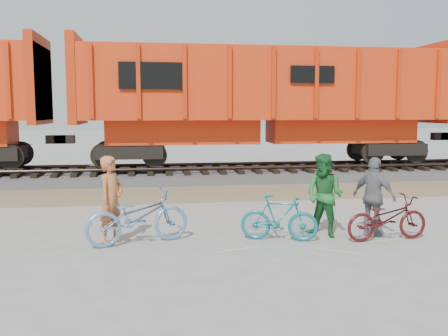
{
  "coord_description": "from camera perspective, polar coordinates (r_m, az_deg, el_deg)",
  "views": [
    {
      "loc": [
        -2.59,
        -9.7,
        2.57
      ],
      "look_at": [
        -0.92,
        1.5,
        1.27
      ],
      "focal_mm": 40.0,
      "sensor_mm": 36.0,
      "label": 1
    }
  ],
  "objects": [
    {
      "name": "ground",
      "position": [
        10.36,
        6.35,
        -7.84
      ],
      "size": [
        120.0,
        120.0,
        0.0
      ],
      "primitive_type": "plane",
      "color": "#9E9E99",
      "rests_on": "ground"
    },
    {
      "name": "gravel_strip",
      "position": [
        15.62,
        1.2,
        -2.87
      ],
      "size": [
        120.0,
        3.0,
        0.02
      ],
      "primitive_type": "cube",
      "color": "#907D59",
      "rests_on": "ground"
    },
    {
      "name": "ballast_bed",
      "position": [
        19.03,
        -0.56,
        -0.74
      ],
      "size": [
        120.0,
        4.0,
        0.3
      ],
      "primitive_type": "cube",
      "color": "slate",
      "rests_on": "ground"
    },
    {
      "name": "track",
      "position": [
        18.99,
        -0.56,
        0.22
      ],
      "size": [
        120.0,
        2.6,
        0.24
      ],
      "color": "black",
      "rests_on": "ballast_bed"
    },
    {
      "name": "hopper_car_center",
      "position": [
        19.19,
        4.52,
        7.85
      ],
      "size": [
        14.0,
        3.13,
        4.65
      ],
      "color": "black",
      "rests_on": "track"
    },
    {
      "name": "bicycle_blue",
      "position": [
        9.82,
        -9.83,
        -5.5
      ],
      "size": [
        2.15,
        1.29,
        1.07
      ],
      "primitive_type": "imported",
      "rotation": [
        0.0,
        0.0,
        1.88
      ],
      "color": "#6A91BF",
      "rests_on": "ground"
    },
    {
      "name": "bicycle_teal",
      "position": [
        9.97,
        6.33,
        -5.69
      ],
      "size": [
        1.59,
        0.87,
        0.92
      ],
      "primitive_type": "imported",
      "rotation": [
        0.0,
        0.0,
        1.26
      ],
      "color": "#127487",
      "rests_on": "ground"
    },
    {
      "name": "bicycle_maroon",
      "position": [
        10.46,
        18.14,
        -5.45
      ],
      "size": [
        1.76,
        0.75,
        0.9
      ],
      "primitive_type": "imported",
      "rotation": [
        0.0,
        0.0,
        1.66
      ],
      "color": "#4F1213",
      "rests_on": "ground"
    },
    {
      "name": "person_solo",
      "position": [
        9.88,
        -12.76,
        -3.59
      ],
      "size": [
        0.67,
        0.75,
        1.71
      ],
      "primitive_type": "imported",
      "rotation": [
        0.0,
        0.0,
        1.05
      ],
      "color": "#C26838",
      "rests_on": "ground"
    },
    {
      "name": "person_man",
      "position": [
        10.38,
        11.43,
        -3.09
      ],
      "size": [
        1.03,
        1.05,
        1.7
      ],
      "primitive_type": "imported",
      "rotation": [
        0.0,
        0.0,
        -0.84
      ],
      "color": "#21672D",
      "rests_on": "ground"
    },
    {
      "name": "person_woman",
      "position": [
        10.7,
        16.77,
        -3.15
      ],
      "size": [
        0.86,
        1.01,
        1.63
      ],
      "primitive_type": "imported",
      "rotation": [
        0.0,
        0.0,
        2.16
      ],
      "color": "slate",
      "rests_on": "ground"
    }
  ]
}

